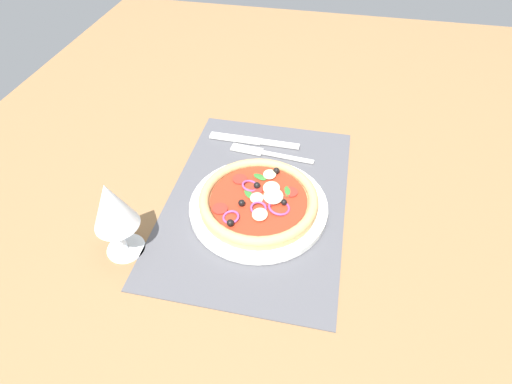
% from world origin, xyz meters
% --- Properties ---
extents(ground_plane, '(1.90, 1.40, 0.02)m').
position_xyz_m(ground_plane, '(0.00, 0.00, -0.01)').
color(ground_plane, olive).
extents(placemat, '(0.48, 0.33, 0.00)m').
position_xyz_m(placemat, '(0.00, 0.00, 0.00)').
color(placemat, '#4C4C51').
rests_on(placemat, ground_plane).
extents(plate, '(0.25, 0.25, 0.01)m').
position_xyz_m(plate, '(-0.03, -0.01, 0.01)').
color(plate, silver).
rests_on(plate, placemat).
extents(pizza, '(0.22, 0.22, 0.03)m').
position_xyz_m(pizza, '(-0.03, -0.01, 0.03)').
color(pizza, tan).
rests_on(pizza, plate).
extents(fork, '(0.03, 0.18, 0.00)m').
position_xyz_m(fork, '(0.13, 0.01, 0.01)').
color(fork, silver).
rests_on(fork, placemat).
extents(knife, '(0.02, 0.20, 0.01)m').
position_xyz_m(knife, '(0.17, 0.04, 0.01)').
color(knife, silver).
rests_on(knife, placemat).
extents(wine_glass, '(0.07, 0.07, 0.15)m').
position_xyz_m(wine_glass, '(-0.16, 0.19, 0.10)').
color(wine_glass, silver).
rests_on(wine_glass, ground_plane).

